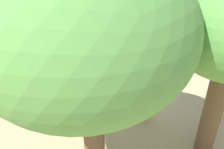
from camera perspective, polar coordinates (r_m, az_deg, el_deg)
ground_plane at (r=12.98m, az=4.21°, el=-5.13°), size 60.00×60.00×0.00m
elephant at (r=14.03m, az=4.68°, el=1.28°), size 1.71×1.59×1.25m
person_handler at (r=15.40m, az=1.53°, el=4.52°), size 0.32×0.45×1.62m
shade_tree_secondary at (r=5.91m, az=-6.29°, el=10.76°), size 6.35×5.82×7.63m
wooden_bench at (r=11.07m, az=6.59°, el=-8.84°), size 0.55×1.44×0.88m
picnic_table_near at (r=17.98m, az=-4.79°, el=6.71°), size 2.09×2.09×0.78m
market_stall_red at (r=18.29m, az=-23.83°, el=6.61°), size 2.50×2.50×2.52m
feed_bucket at (r=12.23m, az=6.34°, el=-6.64°), size 0.36×0.36×0.32m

